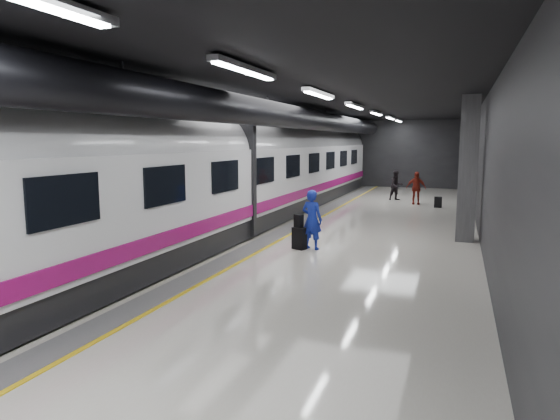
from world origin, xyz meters
The scene contains 9 objects.
ground centered at (0.00, 0.00, 0.00)m, with size 40.00×40.00×0.00m, color silver.
platform_hall centered at (-0.29, 0.96, 3.54)m, with size 10.02×40.02×4.51m.
train centered at (-3.25, 0.00, 2.07)m, with size 3.05×38.00×4.05m.
traveler_main centered at (0.36, -0.76, 0.86)m, with size 0.63×0.41×1.73m, color #192EC1.
suitcase_main centered at (0.02, -0.90, 0.32)m, with size 0.39×0.25×0.63m, color black.
shoulder_bag centered at (-0.01, -0.88, 0.82)m, with size 0.28×0.15×0.38m, color black.
traveler_far_a centered at (1.23, 12.30, 0.79)m, with size 0.77×0.60×1.58m, color black.
traveler_far_b centered at (2.34, 10.98, 0.81)m, with size 0.95×0.39×1.61m, color maroon.
suitcase_far centered at (3.44, 10.01, 0.26)m, with size 0.35×0.22×0.51m, color black.
Camera 1 is at (4.27, -14.45, 3.12)m, focal length 32.00 mm.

